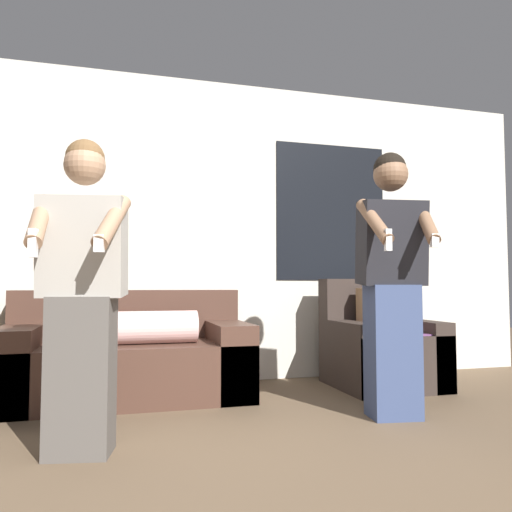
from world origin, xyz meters
The scene contains 5 objects.
wall_back centered at (0.02, 2.77, 1.35)m, with size 6.58×0.07×2.70m.
couch centered at (-0.62, 2.29, 0.30)m, with size 1.79×0.88×0.81m.
armchair centered at (1.45, 2.19, 0.32)m, with size 0.83×0.80×0.91m.
person_left centered at (-0.88, 1.05, 0.81)m, with size 0.48×0.52×1.60m.
person_right centered at (1.01, 1.26, 0.88)m, with size 0.47×0.51×1.72m.
Camera 1 is at (-0.71, -1.63, 0.85)m, focal length 35.00 mm.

